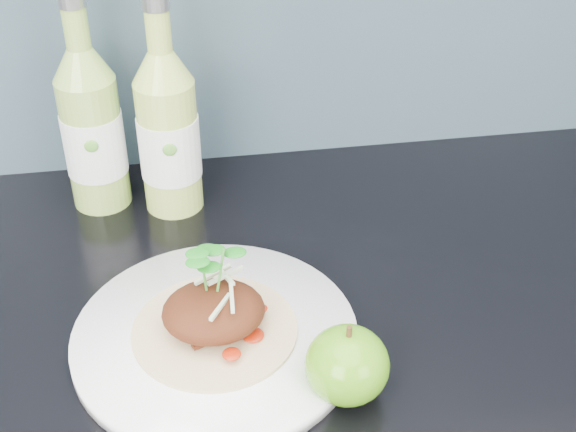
% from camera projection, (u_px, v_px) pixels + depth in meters
% --- Properties ---
extents(dinner_plate, '(0.30, 0.30, 0.02)m').
position_uv_depth(dinner_plate, '(215.00, 338.00, 0.77)').
color(dinner_plate, white).
rests_on(dinner_plate, kitchen_counter).
extents(pork_taco, '(0.16, 0.16, 0.10)m').
position_uv_depth(pork_taco, '(213.00, 309.00, 0.75)').
color(pork_taco, tan).
rests_on(pork_taco, dinner_plate).
extents(green_apple, '(0.10, 0.10, 0.08)m').
position_uv_depth(green_apple, '(347.00, 365.00, 0.70)').
color(green_apple, '#52850E').
rests_on(green_apple, kitchen_counter).
extents(cider_bottle_left, '(0.08, 0.08, 0.26)m').
position_uv_depth(cider_bottle_left, '(92.00, 129.00, 0.92)').
color(cider_bottle_left, '#90B54B').
rests_on(cider_bottle_left, kitchen_counter).
extents(cider_bottle_right, '(0.08, 0.08, 0.26)m').
position_uv_depth(cider_bottle_right, '(168.00, 132.00, 0.91)').
color(cider_bottle_right, '#AFC853').
rests_on(cider_bottle_right, kitchen_counter).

